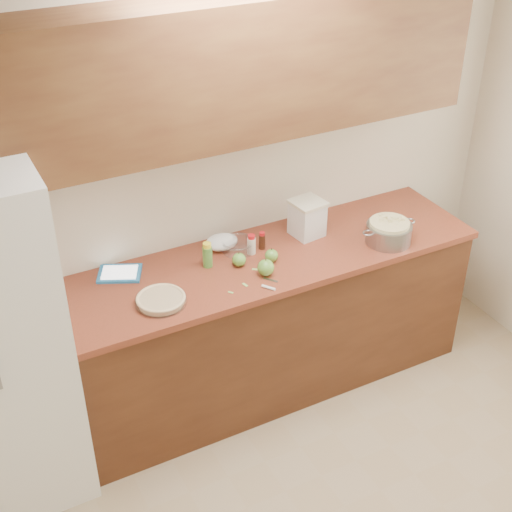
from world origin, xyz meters
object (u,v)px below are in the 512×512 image
pie (161,300)px  colander (389,232)px  flour_canister (307,218)px  tablet (120,273)px

pie → colander: 1.38m
colander → flour_canister: flour_canister is taller
pie → colander: (1.37, -0.04, 0.04)m
colander → pie: bearing=178.4°
colander → tablet: (-1.48, 0.38, -0.06)m
colander → tablet: bearing=165.5°
colander → flour_canister: (-0.37, 0.29, 0.05)m
pie → tablet: (-0.10, 0.35, -0.01)m
flour_canister → pie: bearing=-166.1°
pie → flour_canister: bearing=13.9°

